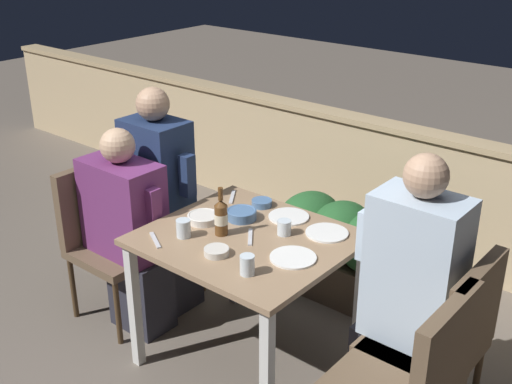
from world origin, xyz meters
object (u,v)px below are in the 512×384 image
Objects in this scene: chair_left_near at (106,228)px; person_navy_jumper at (162,199)px; beer_bottle at (221,217)px; person_purple_stripe at (129,232)px; chair_right_near at (416,374)px; person_blue_shirt at (406,292)px; chair_right_far at (446,334)px; chair_left_far at (141,211)px; potted_plant at (167,195)px.

person_navy_jumper is at bearing 57.23° from chair_left_near.
chair_left_near is 0.90m from beer_bottle.
person_purple_stripe is 1.30× the size of chair_right_near.
chair_left_near is at bearing -170.26° from person_blue_shirt.
chair_left_near and chair_right_near have the same top height.
person_blue_shirt is at bearing 11.04° from person_purple_stripe.
beer_bottle reaches higher than chair_right_far.
beer_bottle is (0.85, 0.08, 0.31)m from chair_left_near.
beer_bottle is at bearing -17.43° from person_navy_jumper.
person_purple_stripe is 1.30× the size of chair_right_far.
person_blue_shirt is (1.78, 0.02, 0.13)m from chair_left_far.
chair_right_far is at bearing -11.13° from potted_plant.
chair_right_near is 0.42m from person_blue_shirt.
chair_left_near is 3.62× the size of beer_bottle.
chair_right_far is 1.18m from beer_bottle.
potted_plant is at bearing 111.02° from chair_left_near.
person_navy_jumper is (0.18, 0.28, 0.14)m from chair_left_near.
beer_bottle is 1.38m from potted_plant.
beer_bottle reaches higher than chair_left_near.
person_purple_stripe reaches higher than potted_plant.
person_navy_jumper reaches higher than beer_bottle.
chair_left_near is at bearing 180.00° from person_purple_stripe.
chair_right_near is (2.01, -0.31, 0.00)m from chair_left_far.
potted_plant is at bearing 135.54° from person_navy_jumper.
chair_right_far is at bearing 0.51° from chair_left_far.
potted_plant is at bearing 168.87° from chair_right_far.
chair_right_far is (1.96, 0.30, 0.00)m from chair_left_near.
person_purple_stripe is at bearing 0.00° from chair_left_near.
person_blue_shirt is at bearing -180.00° from chair_right_far.
chair_right_near is 1.18m from beer_bottle.
chair_left_near is at bearing -171.26° from chair_right_far.
chair_right_near is at bearing -5.17° from beer_bottle.
person_navy_jumper is 1.01× the size of person_blue_shirt.
chair_left_far is 1.35× the size of potted_plant.
person_blue_shirt is 5.30× the size of beer_bottle.
person_purple_stripe is at bearing 179.13° from chair_right_near.
person_blue_shirt reaches higher than chair_right_far.
chair_right_far is 1.35× the size of potted_plant.
person_purple_stripe is at bearing -50.56° from chair_left_far.
potted_plant is (-0.50, 0.74, -0.17)m from person_purple_stripe.
chair_right_near is (1.98, -0.03, 0.00)m from chair_left_near.
person_purple_stripe reaches higher than chair_right_near.
person_navy_jumper is at bearing -179.44° from chair_right_far.
person_purple_stripe is 1.77m from chair_right_near.
person_navy_jumper is 1.79m from chair_right_far.
person_navy_jumper reaches higher than chair_left_far.
chair_left_near is 1.79m from person_blue_shirt.
chair_right_near is at bearing -0.87° from person_purple_stripe.
person_blue_shirt reaches higher than beer_bottle.
person_blue_shirt is at bearing 13.92° from beer_bottle.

